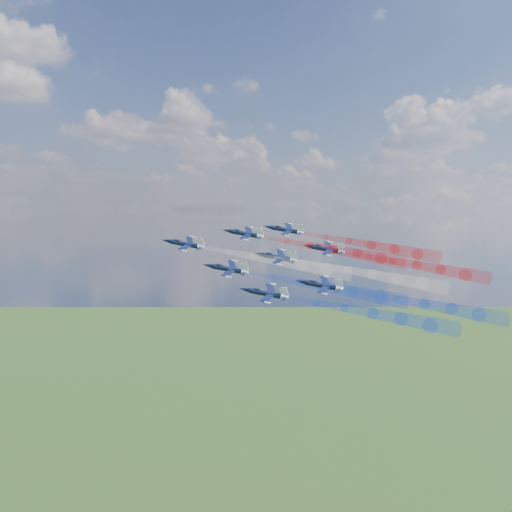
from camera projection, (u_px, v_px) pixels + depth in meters
jet_lead at (185, 244)px, 139.45m from camera, size 13.30×12.96×7.06m
trail_lead at (277, 261)px, 137.68m from camera, size 28.48×23.59×10.03m
jet_inner_left at (228, 269)px, 130.40m from camera, size 13.30×12.96×7.06m
trail_inner_left at (327, 287)px, 128.63m from camera, size 28.48×23.59×10.03m
jet_inner_right at (245, 234)px, 146.01m from camera, size 13.30×12.96×7.06m
trail_inner_right at (334, 250)px, 144.23m from camera, size 28.48×23.59×10.03m
jet_outer_left at (266, 293)px, 121.99m from camera, size 13.30×12.96×7.06m
trail_outer_left at (373, 313)px, 120.21m from camera, size 28.48×23.59×10.03m
jet_center_third at (277, 257)px, 137.90m from camera, size 13.30×12.96×7.06m
trail_center_third at (372, 274)px, 136.13m from camera, size 28.48×23.59×10.03m
jet_outer_right at (285, 230)px, 151.46m from camera, size 13.30×12.96×7.06m
trail_outer_right at (372, 245)px, 149.69m from camera, size 28.48×23.59×10.03m
jet_rear_left at (321, 285)px, 127.68m from camera, size 13.30×12.96×7.06m
trail_rear_left at (424, 304)px, 125.90m from camera, size 28.48×23.59×10.03m
jet_rear_right at (326, 249)px, 144.02m from camera, size 13.30×12.96×7.06m
trail_rear_right at (417, 265)px, 142.24m from camera, size 28.48×23.59×10.03m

